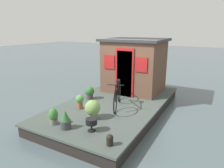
{
  "coord_description": "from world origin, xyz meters",
  "views": [
    {
      "loc": [
        -5.84,
        -3.12,
        2.86
      ],
      "look_at": [
        -0.2,
        0.0,
        1.09
      ],
      "focal_mm": 32.5,
      "sensor_mm": 36.0,
      "label": 1
    }
  ],
  "objects_px": {
    "potted_plant_sage": "(80,101)",
    "potted_plant_fern": "(65,120)",
    "potted_plant_mint": "(92,109)",
    "potted_plant_rosemary": "(90,92)",
    "bicycle": "(117,95)",
    "mooring_bollard": "(110,140)",
    "houseboat_cabin": "(135,65)",
    "potted_plant_thyme": "(53,116)",
    "charcoal_grill": "(91,122)"
  },
  "relations": [
    {
      "from": "potted_plant_fern",
      "to": "potted_plant_mint",
      "type": "bearing_deg",
      "value": -17.63
    },
    {
      "from": "potted_plant_sage",
      "to": "potted_plant_thyme",
      "type": "height_order",
      "value": "potted_plant_thyme"
    },
    {
      "from": "potted_plant_fern",
      "to": "charcoal_grill",
      "type": "bearing_deg",
      "value": -72.48
    },
    {
      "from": "potted_plant_fern",
      "to": "potted_plant_sage",
      "type": "bearing_deg",
      "value": 22.25
    },
    {
      "from": "potted_plant_sage",
      "to": "potted_plant_mint",
      "type": "bearing_deg",
      "value": -118.47
    },
    {
      "from": "potted_plant_thyme",
      "to": "potted_plant_rosemary",
      "type": "height_order",
      "value": "potted_plant_rosemary"
    },
    {
      "from": "potted_plant_rosemary",
      "to": "charcoal_grill",
      "type": "distance_m",
      "value": 2.41
    },
    {
      "from": "potted_plant_thyme",
      "to": "potted_plant_fern",
      "type": "distance_m",
      "value": 0.44
    },
    {
      "from": "bicycle",
      "to": "potted_plant_thyme",
      "type": "distance_m",
      "value": 2.13
    },
    {
      "from": "houseboat_cabin",
      "to": "potted_plant_sage",
      "type": "bearing_deg",
      "value": 165.51
    },
    {
      "from": "houseboat_cabin",
      "to": "potted_plant_thyme",
      "type": "distance_m",
      "value": 4.08
    },
    {
      "from": "charcoal_grill",
      "to": "mooring_bollard",
      "type": "xyz_separation_m",
      "value": [
        -0.34,
        -0.71,
        -0.11
      ]
    },
    {
      "from": "potted_plant_rosemary",
      "to": "potted_plant_fern",
      "type": "relative_size",
      "value": 0.95
    },
    {
      "from": "houseboat_cabin",
      "to": "bicycle",
      "type": "distance_m",
      "value": 2.15
    },
    {
      "from": "houseboat_cabin",
      "to": "potted_plant_thyme",
      "type": "xyz_separation_m",
      "value": [
        -3.95,
        0.63,
        -0.83
      ]
    },
    {
      "from": "mooring_bollard",
      "to": "potted_plant_thyme",
      "type": "bearing_deg",
      "value": 84.93
    },
    {
      "from": "potted_plant_sage",
      "to": "potted_plant_rosemary",
      "type": "height_order",
      "value": "potted_plant_rosemary"
    },
    {
      "from": "bicycle",
      "to": "potted_plant_fern",
      "type": "distance_m",
      "value": 2.01
    },
    {
      "from": "bicycle",
      "to": "potted_plant_sage",
      "type": "relative_size",
      "value": 3.81
    },
    {
      "from": "potted_plant_thyme",
      "to": "mooring_bollard",
      "type": "bearing_deg",
      "value": -95.07
    },
    {
      "from": "potted_plant_rosemary",
      "to": "potted_plant_sage",
      "type": "bearing_deg",
      "value": -164.62
    },
    {
      "from": "potted_plant_sage",
      "to": "potted_plant_fern",
      "type": "relative_size",
      "value": 0.92
    },
    {
      "from": "charcoal_grill",
      "to": "potted_plant_sage",
      "type": "bearing_deg",
      "value": 48.18
    },
    {
      "from": "potted_plant_sage",
      "to": "potted_plant_thyme",
      "type": "distance_m",
      "value": 1.22
    },
    {
      "from": "potted_plant_mint",
      "to": "potted_plant_rosemary",
      "type": "bearing_deg",
      "value": 37.7
    },
    {
      "from": "potted_plant_sage",
      "to": "houseboat_cabin",
      "type": "bearing_deg",
      "value": -14.49
    },
    {
      "from": "potted_plant_thyme",
      "to": "potted_plant_rosemary",
      "type": "xyz_separation_m",
      "value": [
        2.13,
        0.32,
        0.02
      ]
    },
    {
      "from": "potted_plant_rosemary",
      "to": "houseboat_cabin",
      "type": "bearing_deg",
      "value": -27.65
    },
    {
      "from": "mooring_bollard",
      "to": "potted_plant_fern",
      "type": "bearing_deg",
      "value": 84.54
    },
    {
      "from": "bicycle",
      "to": "potted_plant_mint",
      "type": "relative_size",
      "value": 3.17
    },
    {
      "from": "mooring_bollard",
      "to": "potted_plant_mint",
      "type": "bearing_deg",
      "value": 48.97
    },
    {
      "from": "potted_plant_rosemary",
      "to": "potted_plant_mint",
      "type": "distance_m",
      "value": 1.68
    },
    {
      "from": "potted_plant_thyme",
      "to": "charcoal_grill",
      "type": "relative_size",
      "value": 1.37
    },
    {
      "from": "bicycle",
      "to": "charcoal_grill",
      "type": "relative_size",
      "value": 5.17
    },
    {
      "from": "bicycle",
      "to": "potted_plant_sage",
      "type": "distance_m",
      "value": 1.22
    },
    {
      "from": "potted_plant_fern",
      "to": "charcoal_grill",
      "type": "relative_size",
      "value": 1.47
    },
    {
      "from": "houseboat_cabin",
      "to": "bicycle",
      "type": "relative_size",
      "value": 1.37
    },
    {
      "from": "potted_plant_mint",
      "to": "potted_plant_fern",
      "type": "height_order",
      "value": "potted_plant_mint"
    },
    {
      "from": "potted_plant_mint",
      "to": "mooring_bollard",
      "type": "height_order",
      "value": "potted_plant_mint"
    },
    {
      "from": "houseboat_cabin",
      "to": "potted_plant_rosemary",
      "type": "bearing_deg",
      "value": 152.35
    },
    {
      "from": "potted_plant_rosemary",
      "to": "potted_plant_fern",
      "type": "xyz_separation_m",
      "value": [
        -2.16,
        -0.76,
        -0.02
      ]
    },
    {
      "from": "charcoal_grill",
      "to": "potted_plant_mint",
      "type": "bearing_deg",
      "value": 32.12
    },
    {
      "from": "bicycle",
      "to": "mooring_bollard",
      "type": "distance_m",
      "value": 2.28
    },
    {
      "from": "potted_plant_mint",
      "to": "mooring_bollard",
      "type": "relative_size",
      "value": 2.1
    },
    {
      "from": "potted_plant_thyme",
      "to": "bicycle",
      "type": "bearing_deg",
      "value": -25.39
    },
    {
      "from": "bicycle",
      "to": "mooring_bollard",
      "type": "xyz_separation_m",
      "value": [
        -2.08,
        -0.9,
        -0.27
      ]
    },
    {
      "from": "potted_plant_mint",
      "to": "mooring_bollard",
      "type": "xyz_separation_m",
      "value": [
        -0.96,
        -1.1,
        -0.15
      ]
    },
    {
      "from": "houseboat_cabin",
      "to": "potted_plant_sage",
      "type": "distance_m",
      "value": 2.93
    },
    {
      "from": "potted_plant_mint",
      "to": "potted_plant_fern",
      "type": "distance_m",
      "value": 0.87
    },
    {
      "from": "houseboat_cabin",
      "to": "potted_plant_rosemary",
      "type": "distance_m",
      "value": 2.21
    }
  ]
}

